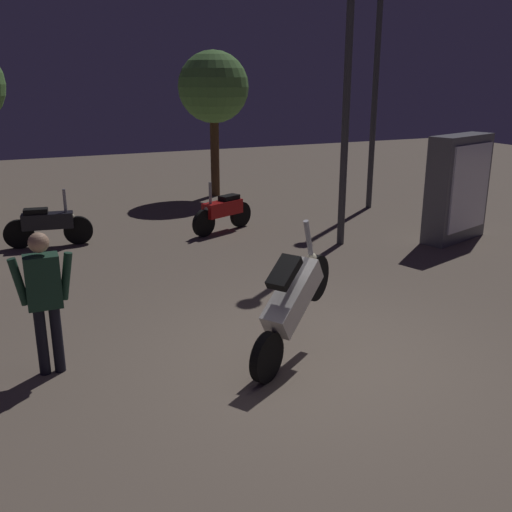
# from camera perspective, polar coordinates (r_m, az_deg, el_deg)

# --- Properties ---
(ground_plane) EXTENTS (40.00, 40.00, 0.00)m
(ground_plane) POSITION_cam_1_polar(r_m,az_deg,el_deg) (6.98, 6.11, -10.04)
(ground_plane) COLOR #756656
(motorcycle_white_foreground) EXTENTS (1.44, 0.99, 1.63)m
(motorcycle_white_foreground) POSITION_cam_1_polar(r_m,az_deg,el_deg) (6.62, 3.57, -4.45)
(motorcycle_white_foreground) COLOR black
(motorcycle_white_foreground) RESTS_ON ground_plane
(motorcycle_black_parked_left) EXTENTS (1.66, 0.44, 1.11)m
(motorcycle_black_parked_left) POSITION_cam_1_polar(r_m,az_deg,el_deg) (12.01, -19.69, 2.94)
(motorcycle_black_parked_left) COLOR black
(motorcycle_black_parked_left) RESTS_ON ground_plane
(motorcycle_red_parked_right) EXTENTS (1.56, 0.75, 1.11)m
(motorcycle_red_parked_right) POSITION_cam_1_polar(r_m,az_deg,el_deg) (12.43, -3.26, 4.38)
(motorcycle_red_parked_right) COLOR black
(motorcycle_red_parked_right) RESTS_ON ground_plane
(person_rider_beside) EXTENTS (0.66, 0.25, 1.62)m
(person_rider_beside) POSITION_cam_1_polar(r_m,az_deg,el_deg) (6.68, -20.01, -3.31)
(person_rider_beside) COLOR black
(person_rider_beside) RESTS_ON ground_plane
(streetlamp_near) EXTENTS (0.36, 0.36, 5.22)m
(streetlamp_near) POSITION_cam_1_polar(r_m,az_deg,el_deg) (11.26, 8.97, 17.56)
(streetlamp_near) COLOR #38383D
(streetlamp_near) RESTS_ON ground_plane
(streetlamp_far) EXTENTS (0.36, 0.36, 5.65)m
(streetlamp_far) POSITION_cam_1_polar(r_m,az_deg,el_deg) (14.79, 11.74, 18.18)
(streetlamp_far) COLOR #38383D
(streetlamp_far) RESTS_ON ground_plane
(tree_left_bg) EXTENTS (1.88, 1.88, 3.86)m
(tree_left_bg) POSITION_cam_1_polar(r_m,az_deg,el_deg) (16.13, -4.18, 16.04)
(tree_left_bg) COLOR #4C331E
(tree_left_bg) RESTS_ON ground_plane
(kiosk_billboard) EXTENTS (1.68, 0.95, 2.10)m
(kiosk_billboard) POSITION_cam_1_polar(r_m,az_deg,el_deg) (12.35, 19.14, 6.29)
(kiosk_billboard) COLOR #595960
(kiosk_billboard) RESTS_ON ground_plane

